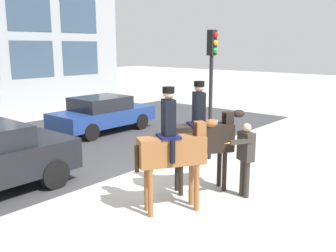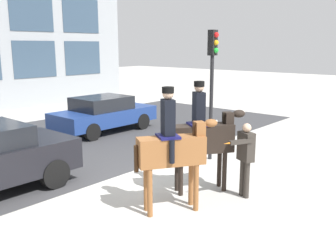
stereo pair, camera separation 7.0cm
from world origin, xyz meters
name	(u,v)px [view 1 (the left image)]	position (x,y,z in m)	size (l,w,h in m)	color
ground_plane	(130,181)	(0.00, 0.00, 0.00)	(80.00, 80.00, 0.00)	#B2AFA8
road_surface	(33,148)	(0.00, 4.75, 0.00)	(22.17, 8.50, 0.01)	#38383A
mounted_horse_lead	(173,148)	(-0.63, -1.95, 1.36)	(1.60, 1.17, 2.60)	brown
mounted_horse_companion	(202,136)	(0.66, -1.76, 1.34)	(1.70, 1.29, 2.61)	black
pedestrian_bystander	(245,154)	(0.99, -2.71, 1.01)	(0.91, 0.46, 1.71)	#332D28
street_car_far_lane	(102,113)	(3.21, 4.94, 0.74)	(4.17, 1.93, 1.42)	navy
traffic_light	(212,74)	(2.90, -0.47, 2.58)	(0.24, 0.29, 3.84)	black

